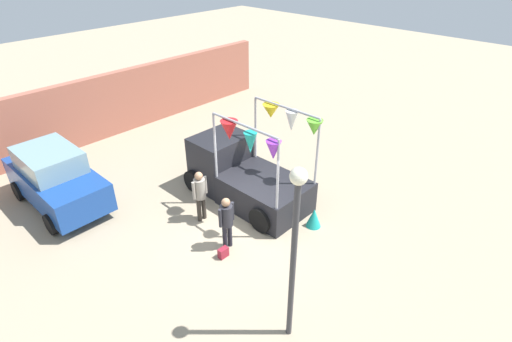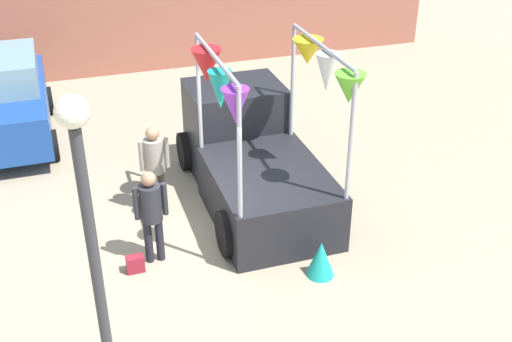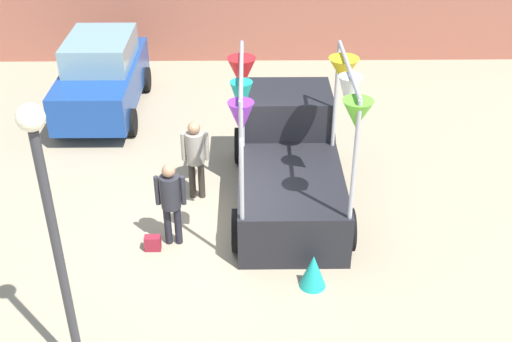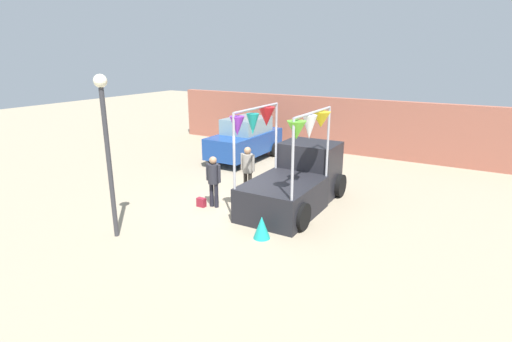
# 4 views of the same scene
# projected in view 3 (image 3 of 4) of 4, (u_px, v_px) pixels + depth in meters

# --- Properties ---
(ground_plane) EXTENTS (60.00, 60.00, 0.00)m
(ground_plane) POSITION_uv_depth(u_px,v_px,m) (220.00, 230.00, 11.77)
(ground_plane) COLOR gray
(vendor_truck) EXTENTS (2.37, 4.11, 3.13)m
(vendor_truck) POSITION_uv_depth(u_px,v_px,m) (288.00, 156.00, 12.35)
(vendor_truck) COLOR black
(vendor_truck) RESTS_ON ground
(parked_car) EXTENTS (1.88, 4.00, 1.88)m
(parked_car) POSITION_uv_depth(u_px,v_px,m) (102.00, 76.00, 15.55)
(parked_car) COLOR navy
(parked_car) RESTS_ON ground
(person_customer) EXTENTS (0.53, 0.34, 1.61)m
(person_customer) POSITION_uv_depth(u_px,v_px,m) (171.00, 197.00, 10.96)
(person_customer) COLOR black
(person_customer) RESTS_ON ground
(person_vendor) EXTENTS (0.53, 0.34, 1.65)m
(person_vendor) POSITION_uv_depth(u_px,v_px,m) (195.00, 153.00, 12.21)
(person_vendor) COLOR #2D2823
(person_vendor) RESTS_ON ground
(handbag) EXTENTS (0.28, 0.16, 0.28)m
(handbag) POSITION_uv_depth(u_px,v_px,m) (153.00, 243.00, 11.21)
(handbag) COLOR maroon
(handbag) RESTS_ON ground
(street_lamp) EXTENTS (0.32, 0.32, 4.14)m
(street_lamp) POSITION_uv_depth(u_px,v_px,m) (51.00, 217.00, 7.51)
(street_lamp) COLOR #333338
(street_lamp) RESTS_ON ground
(brick_boundary_wall) EXTENTS (18.00, 0.36, 2.60)m
(brick_boundary_wall) POSITION_uv_depth(u_px,v_px,m) (230.00, 16.00, 18.40)
(brick_boundary_wall) COLOR #9E5947
(brick_boundary_wall) RESTS_ON ground
(folded_kite_bundle_teal) EXTENTS (0.53, 0.53, 0.60)m
(folded_kite_bundle_teal) POSITION_uv_depth(u_px,v_px,m) (313.00, 271.00, 10.33)
(folded_kite_bundle_teal) COLOR teal
(folded_kite_bundle_teal) RESTS_ON ground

